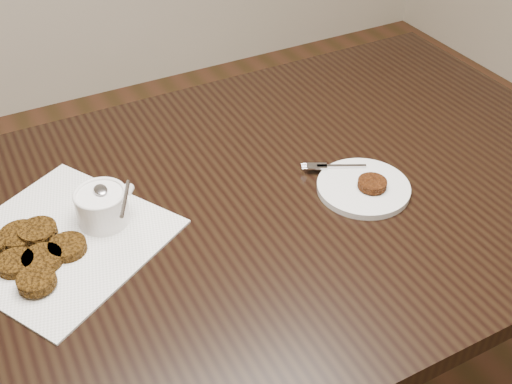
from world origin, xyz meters
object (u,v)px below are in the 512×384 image
at_px(sauce_ramekin, 99,192).
at_px(plate_with_patty, 364,185).
at_px(table, 271,320).
at_px(napkin, 60,240).

bearing_deg(sauce_ramekin, plate_with_patty, -17.01).
bearing_deg(plate_with_patty, sauce_ramekin, 162.99).
relative_size(sauce_ramekin, plate_with_patty, 0.72).
relative_size(table, plate_with_patty, 7.85).
distance_m(table, sauce_ramekin, 0.54).
bearing_deg(table, napkin, 172.50).
bearing_deg(table, sauce_ramekin, 168.12).
distance_m(table, plate_with_patty, 0.42).
bearing_deg(plate_with_patty, table, 153.38).
distance_m(napkin, plate_with_patty, 0.56).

